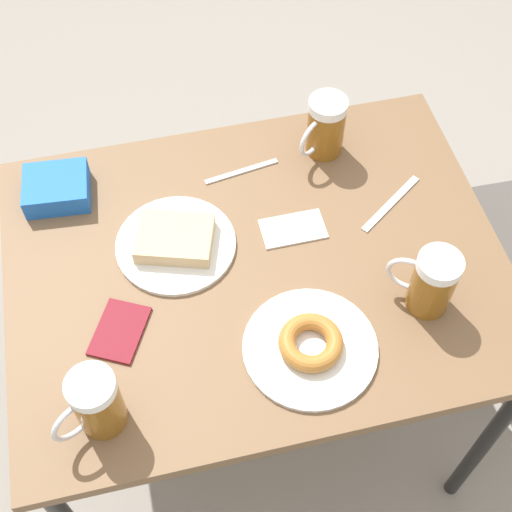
{
  "coord_description": "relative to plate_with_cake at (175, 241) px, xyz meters",
  "views": [
    {
      "loc": [
        0.79,
        -0.19,
        1.98
      ],
      "look_at": [
        0.0,
        0.0,
        0.79
      ],
      "focal_mm": 50.0,
      "sensor_mm": 36.0,
      "label": 1
    }
  ],
  "objects": [
    {
      "name": "passport_near_edge",
      "position": [
        0.18,
        -0.14,
        -0.01
      ],
      "size": [
        0.15,
        0.14,
        0.01
      ],
      "rotation": [
        0.0,
        0.0,
        1.09
      ],
      "color": "maroon",
      "rests_on": "table"
    },
    {
      "name": "beer_mug_center",
      "position": [
        -0.19,
        0.37,
        0.06
      ],
      "size": [
        0.1,
        0.12,
        0.15
      ],
      "color": "#8C5619",
      "rests_on": "table"
    },
    {
      "name": "blue_pouch",
      "position": [
        -0.19,
        -0.23,
        0.01
      ],
      "size": [
        0.13,
        0.15,
        0.05
      ],
      "rotation": [
        0.0,
        0.0,
        4.63
      ],
      "color": "blue",
      "rests_on": "table"
    },
    {
      "name": "plate_with_cake",
      "position": [
        0.0,
        0.0,
        0.0
      ],
      "size": [
        0.25,
        0.25,
        0.04
      ],
      "color": "white",
      "rests_on": "table"
    },
    {
      "name": "knife",
      "position": [
        -0.0,
        0.47,
        -0.01
      ],
      "size": [
        0.13,
        0.17,
        0.0
      ],
      "rotation": [
        0.0,
        0.0,
        3.76
      ],
      "color": "silver",
      "rests_on": "table"
    },
    {
      "name": "table",
      "position": [
        0.08,
        0.15,
        -0.08
      ],
      "size": [
        0.78,
        1.02,
        0.77
      ],
      "color": "brown",
      "rests_on": "ground_plane"
    },
    {
      "name": "beer_mug_right",
      "position": [
        0.24,
        0.45,
        0.06
      ],
      "size": [
        0.1,
        0.12,
        0.15
      ],
      "color": "#8C5619",
      "rests_on": "table"
    },
    {
      "name": "fork",
      "position": [
        -0.17,
        0.18,
        -0.01
      ],
      "size": [
        0.04,
        0.17,
        0.0
      ],
      "rotation": [
        0.0,
        0.0,
        0.16
      ],
      "color": "silver",
      "rests_on": "table"
    },
    {
      "name": "plate_with_donut",
      "position": [
        0.29,
        0.21,
        -0.0
      ],
      "size": [
        0.26,
        0.26,
        0.04
      ],
      "color": "white",
      "rests_on": "table"
    },
    {
      "name": "napkin_folded",
      "position": [
        0.01,
        0.25,
        -0.01
      ],
      "size": [
        0.08,
        0.14,
        0.0
      ],
      "rotation": [
        0.0,
        0.0,
        1.58
      ],
      "color": "white",
      "rests_on": "table"
    },
    {
      "name": "ground_plane",
      "position": [
        0.08,
        0.15,
        -0.78
      ],
      "size": [
        8.0,
        8.0,
        0.0
      ],
      "primitive_type": "plane",
      "color": "gray"
    },
    {
      "name": "beer_mug_left",
      "position": [
        0.34,
        -0.19,
        0.06
      ],
      "size": [
        0.1,
        0.12,
        0.15
      ],
      "color": "#8C5619",
      "rests_on": "table"
    }
  ]
}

